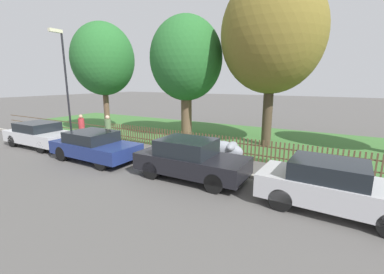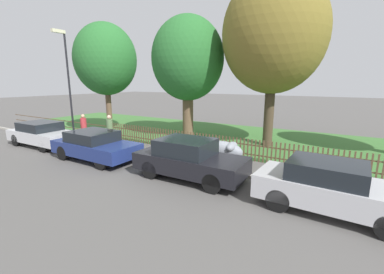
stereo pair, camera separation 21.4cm
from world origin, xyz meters
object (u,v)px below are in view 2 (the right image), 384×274
Objects in this scene: parked_car_red_compact at (331,187)px; street_lamp at (67,74)px; tree_mid_park at (274,34)px; parked_car_black_saloon at (95,145)px; covered_motorcycle at (223,151)px; tree_nearest_kerb at (106,60)px; pedestrian_by_lamp at (84,127)px; parked_car_navy_estate at (189,159)px; tree_behind_motorcycle at (188,60)px; pedestrian_near_fence at (110,128)px; parked_car_silver_hatchback at (43,134)px.

street_lamp is (-14.20, 1.95, 3.21)m from parked_car_red_compact.
tree_mid_park reaches higher than parked_car_red_compact.
covered_motorcycle is (5.31, 2.26, -0.04)m from parked_car_black_saloon.
tree_nearest_kerb reaches higher than covered_motorcycle.
street_lamp is at bearing 63.51° from pedestrian_by_lamp.
parked_car_navy_estate is at bearing -107.82° from covered_motorcycle.
parked_car_navy_estate is 0.56× the size of tree_nearest_kerb.
tree_behind_motorcycle is (5.58, 1.36, -0.13)m from tree_nearest_kerb.
tree_mid_park is (1.10, 6.44, 5.13)m from parked_car_navy_estate.
tree_nearest_kerb is at bearing 133.03° from parked_car_black_saloon.
parked_car_red_compact is (9.47, 0.10, 0.04)m from parked_car_black_saloon.
tree_behind_motorcycle is 5.00m from tree_mid_park.
parked_car_red_compact is 2.37× the size of pedestrian_near_fence.
tree_behind_motorcycle reaches higher than tree_nearest_kerb.
tree_behind_motorcycle is at bearing 79.49° from parked_car_black_saloon.
parked_car_black_saloon is 2.48× the size of pedestrian_by_lamp.
covered_motorcycle is 10.57m from street_lamp.
parked_car_navy_estate is 0.65× the size of street_lamp.
covered_motorcycle is at bearing 154.57° from parked_car_red_compact.
pedestrian_by_lamp is at bearing 176.88° from covered_motorcycle.
tree_nearest_kerb reaches higher than pedestrian_near_fence.
parked_car_silver_hatchback is 2.21× the size of covered_motorcycle.
tree_behind_motorcycle is at bearing 121.74° from parked_car_navy_estate.
street_lamp is (-10.70, -4.66, -1.93)m from tree_mid_park.
parked_car_navy_estate is at bearing -25.72° from tree_nearest_kerb.
tree_behind_motorcycle reaches higher than parked_car_black_saloon.
tree_mid_park is at bearing 23.53° from street_lamp.
parked_car_black_saloon is 2.77m from pedestrian_near_fence.
parked_car_navy_estate reaches higher than parked_car_silver_hatchback.
parked_car_navy_estate is (9.51, 0.07, 0.05)m from parked_car_silver_hatchback.
parked_car_red_compact is 0.55× the size of tree_behind_motorcycle.
parked_car_silver_hatchback is 0.67× the size of street_lamp.
covered_motorcycle is 0.26× the size of tree_behind_motorcycle.
parked_car_red_compact is at bearing -18.50° from tree_nearest_kerb.
pedestrian_by_lamp is at bearing -137.57° from tree_behind_motorcycle.
parked_car_navy_estate is 2.48× the size of pedestrian_by_lamp.
street_lamp is (-3.14, -0.20, 2.98)m from pedestrian_near_fence.
covered_motorcycle is at bearing 22.91° from parked_car_black_saloon.
parked_car_navy_estate is 2.14× the size of covered_motorcycle.
parked_car_navy_estate is at bearing -0.90° from parked_car_silver_hatchback.
tree_mid_park is at bearing 6.89° from tree_behind_motorcycle.
pedestrian_near_fence is (-6.90, -0.02, 0.31)m from covered_motorcycle.
tree_nearest_kerb is 5.50m from pedestrian_near_fence.
street_lamp is at bearing 174.24° from parked_car_red_compact.
parked_car_navy_estate is 8.48m from pedestrian_by_lamp.
parked_car_silver_hatchback is 13.48m from tree_mid_park.
street_lamp is at bearing 168.62° from parked_car_navy_estate.
parked_car_silver_hatchback reaches higher than parked_car_black_saloon.
covered_motorcycle is at bearing 76.50° from parked_car_navy_estate.
parked_car_navy_estate reaches higher than parked_car_red_compact.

